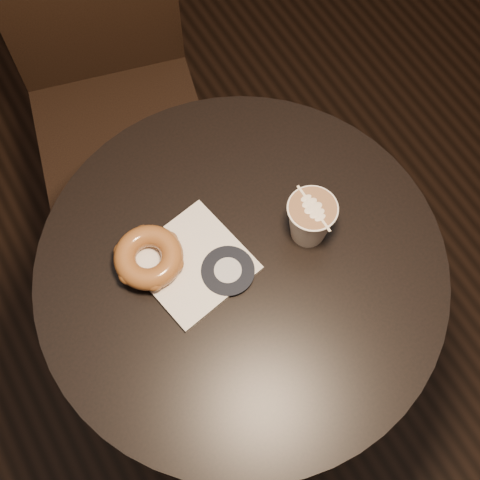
{
  "coord_description": "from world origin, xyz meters",
  "views": [
    {
      "loc": [
        -0.22,
        -0.36,
        1.79
      ],
      "look_at": [
        0.01,
        0.03,
        0.79
      ],
      "focal_mm": 50.0,
      "sensor_mm": 36.0,
      "label": 1
    }
  ],
  "objects_px": {
    "chair": "(106,72)",
    "latte_cup": "(310,220)",
    "cafe_table": "(241,305)",
    "doughnut": "(149,257)",
    "pastry_bag": "(193,264)"
  },
  "relations": [
    {
      "from": "cafe_table",
      "to": "chair",
      "type": "xyz_separation_m",
      "value": [
        0.02,
        0.64,
        0.0
      ]
    },
    {
      "from": "doughnut",
      "to": "latte_cup",
      "type": "height_order",
      "value": "latte_cup"
    },
    {
      "from": "latte_cup",
      "to": "doughnut",
      "type": "bearing_deg",
      "value": 161.69
    },
    {
      "from": "pastry_bag",
      "to": "doughnut",
      "type": "height_order",
      "value": "doughnut"
    },
    {
      "from": "pastry_bag",
      "to": "doughnut",
      "type": "distance_m",
      "value": 0.07
    },
    {
      "from": "cafe_table",
      "to": "doughnut",
      "type": "bearing_deg",
      "value": 147.26
    },
    {
      "from": "cafe_table",
      "to": "doughnut",
      "type": "height_order",
      "value": "doughnut"
    },
    {
      "from": "doughnut",
      "to": "latte_cup",
      "type": "bearing_deg",
      "value": -18.31
    },
    {
      "from": "chair",
      "to": "latte_cup",
      "type": "bearing_deg",
      "value": -65.5
    },
    {
      "from": "cafe_table",
      "to": "doughnut",
      "type": "relative_size",
      "value": 6.47
    },
    {
      "from": "cafe_table",
      "to": "pastry_bag",
      "type": "bearing_deg",
      "value": 146.63
    },
    {
      "from": "cafe_table",
      "to": "pastry_bag",
      "type": "relative_size",
      "value": 4.44
    },
    {
      "from": "cafe_table",
      "to": "pastry_bag",
      "type": "height_order",
      "value": "pastry_bag"
    },
    {
      "from": "chair",
      "to": "pastry_bag",
      "type": "relative_size",
      "value": 5.87
    },
    {
      "from": "cafe_table",
      "to": "chair",
      "type": "distance_m",
      "value": 0.64
    }
  ]
}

